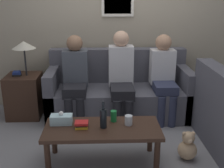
% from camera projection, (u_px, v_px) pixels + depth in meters
% --- Properties ---
extents(ground_plane, '(16.00, 16.00, 0.00)m').
position_uv_depth(ground_plane, '(121.00, 128.00, 3.78)').
color(ground_plane, gray).
extents(wall_back, '(9.00, 0.08, 2.60)m').
position_uv_depth(wall_back, '(117.00, 23.00, 4.27)').
color(wall_back, '#9E937F').
rests_on(wall_back, ground_plane).
extents(couch_main, '(2.04, 0.84, 0.94)m').
position_uv_depth(couch_main, '(119.00, 93.00, 4.16)').
color(couch_main, '#4C4C56').
rests_on(couch_main, ground_plane).
extents(coffee_table, '(1.21, 0.52, 0.41)m').
position_uv_depth(coffee_table, '(102.00, 132.00, 2.93)').
color(coffee_table, '#382319').
rests_on(coffee_table, ground_plane).
extents(side_table_with_lamp, '(0.47, 0.47, 1.11)m').
position_uv_depth(side_table_with_lamp, '(25.00, 92.00, 4.07)').
color(side_table_with_lamp, '#382319').
rests_on(side_table_with_lamp, ground_plane).
extents(wine_bottle, '(0.07, 0.07, 0.29)m').
position_uv_depth(wine_bottle, '(103.00, 118.00, 2.88)').
color(wine_bottle, black).
rests_on(wine_bottle, coffee_table).
extents(drinking_glass, '(0.08, 0.08, 0.10)m').
position_uv_depth(drinking_glass, '(129.00, 120.00, 2.96)').
color(drinking_glass, silver).
rests_on(drinking_glass, coffee_table).
extents(book_stack, '(0.14, 0.12, 0.06)m').
position_uv_depth(book_stack, '(82.00, 125.00, 2.90)').
color(book_stack, gold).
rests_on(book_stack, coffee_table).
extents(soda_can, '(0.07, 0.07, 0.12)m').
position_uv_depth(soda_can, '(114.00, 116.00, 3.03)').
color(soda_can, '#197A38').
rests_on(soda_can, coffee_table).
extents(tissue_box, '(0.23, 0.12, 0.15)m').
position_uv_depth(tissue_box, '(61.00, 119.00, 2.98)').
color(tissue_box, silver).
rests_on(tissue_box, coffee_table).
extents(person_left, '(0.34, 0.57, 1.20)m').
position_uv_depth(person_left, '(75.00, 75.00, 3.86)').
color(person_left, black).
rests_on(person_left, ground_plane).
extents(person_middle, '(0.34, 0.66, 1.25)m').
position_uv_depth(person_middle, '(121.00, 75.00, 3.85)').
color(person_middle, black).
rests_on(person_middle, ground_plane).
extents(person_right, '(0.34, 0.60, 1.19)m').
position_uv_depth(person_right, '(163.00, 74.00, 3.94)').
color(person_right, '#2D334C').
rests_on(person_right, ground_plane).
extents(teddy_bear, '(0.21, 0.21, 0.33)m').
position_uv_depth(teddy_bear, '(188.00, 147.00, 3.06)').
color(teddy_bear, tan).
rests_on(teddy_bear, ground_plane).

